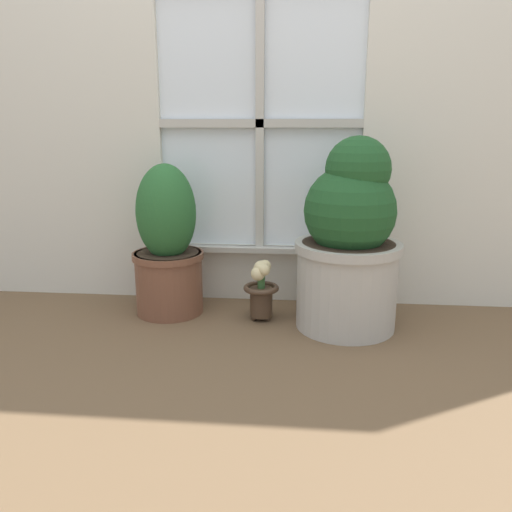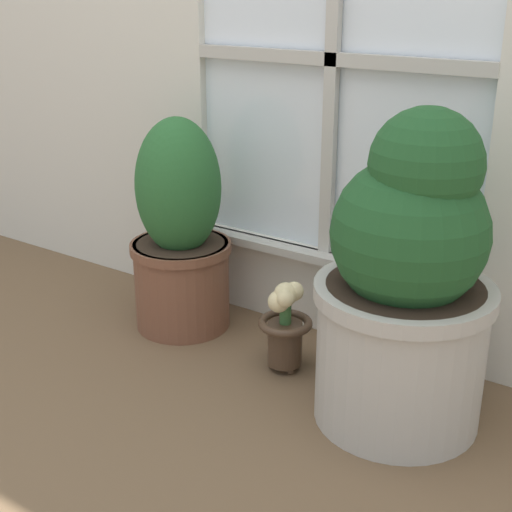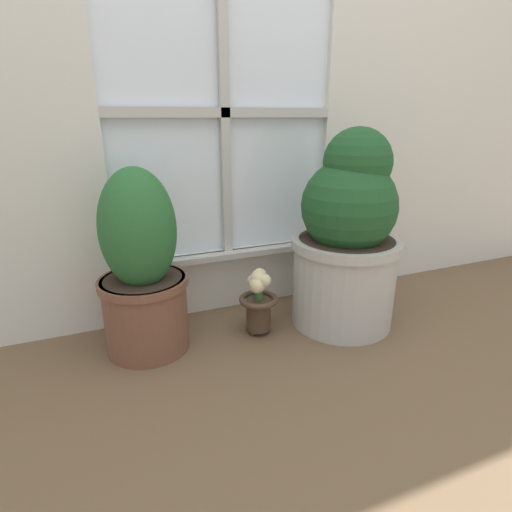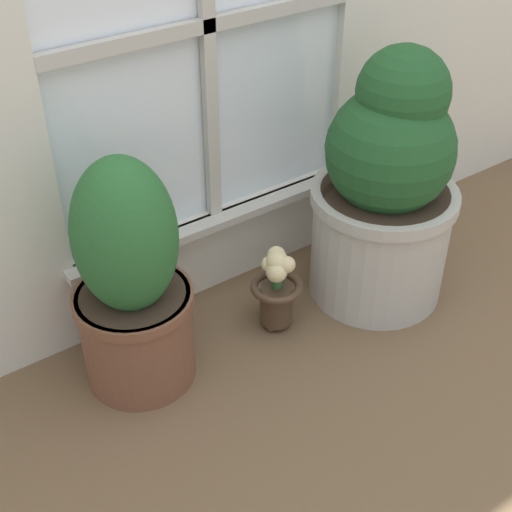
% 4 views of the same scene
% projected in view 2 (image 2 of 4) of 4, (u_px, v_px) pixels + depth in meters
% --- Properties ---
extents(ground_plane, '(10.00, 10.00, 0.00)m').
position_uv_depth(ground_plane, '(213.00, 413.00, 1.76)').
color(ground_plane, brown).
extents(potted_plant_left, '(0.30, 0.30, 0.65)m').
position_uv_depth(potted_plant_left, '(180.00, 234.00, 2.11)').
color(potted_plant_left, brown).
rests_on(potted_plant_left, ground_plane).
extents(potted_plant_right, '(0.42, 0.42, 0.76)m').
position_uv_depth(potted_plant_right, '(407.00, 284.00, 1.62)').
color(potted_plant_right, '#B7B2A8').
rests_on(potted_plant_right, ground_plane).
extents(flower_vase, '(0.15, 0.15, 0.26)m').
position_uv_depth(flower_vase, '(285.00, 324.00, 1.92)').
color(flower_vase, '#473323').
rests_on(flower_vase, ground_plane).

